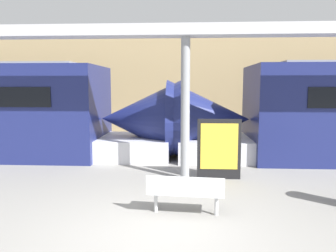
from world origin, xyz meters
name	(u,v)px	position (x,y,z in m)	size (l,w,h in m)	color
ground_plane	(153,237)	(0.00, 0.00, 0.00)	(60.00, 60.00, 0.00)	gray
station_wall	(176,85)	(0.00, 10.59, 2.50)	(56.00, 0.20, 5.00)	tan
bench_near	(185,191)	(0.51, 0.93, 0.47)	(1.48, 0.57, 0.77)	silver
poster_board	(219,149)	(1.37, 3.42, 0.80)	(1.13, 0.07, 1.58)	black
support_column_near	(185,110)	(0.49, 3.35, 1.82)	(0.23, 0.23, 3.65)	gray
canopy_beam	(186,31)	(0.49, 3.35, 3.79)	(28.00, 0.60, 0.28)	#B7B7BC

